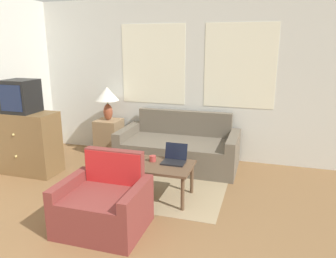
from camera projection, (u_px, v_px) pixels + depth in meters
name	position (u px, v px, depth m)	size (l,w,h in m)	color
wall_back	(200.00, 80.00, 5.32)	(6.69, 0.06, 2.60)	silver
rug	(168.00, 179.00, 4.69)	(1.67, 2.01, 0.01)	#9E8966
couch	(179.00, 149.00, 5.21)	(1.84, 0.91, 0.82)	#665B4C
armchair	(105.00, 205.00, 3.43)	(0.87, 0.72, 0.78)	brown
tv_dresser	(26.00, 143.00, 4.87)	(0.96, 0.48, 0.92)	brown
television	(21.00, 96.00, 4.69)	(0.43, 0.41, 0.47)	black
side_table	(109.00, 137.00, 5.72)	(0.41, 0.41, 0.61)	#937551
table_lamp	(107.00, 97.00, 5.54)	(0.39, 0.39, 0.57)	brown
coffee_table	(155.00, 168.00, 4.07)	(0.93, 0.58, 0.44)	brown
laptop	(174.00, 158.00, 4.11)	(0.28, 0.27, 0.22)	black
cup_navy	(153.00, 158.00, 4.14)	(0.08, 0.08, 0.07)	#B23D38
snack_bowl	(133.00, 159.00, 4.17)	(0.15, 0.15, 0.05)	gold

